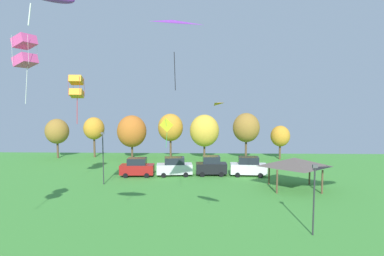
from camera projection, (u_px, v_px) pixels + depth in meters
name	position (u px, v px, depth m)	size (l,w,h in m)	color
kite_flying_2	(76.00, 87.00, 25.95)	(1.21, 1.31, 4.22)	orange
kite_flying_4	(172.00, 35.00, 20.20)	(2.92, 2.32, 4.22)	purple
kite_flying_6	(214.00, 110.00, 37.44)	(1.67, 1.73, 0.42)	orange
kite_flying_7	(25.00, 51.00, 25.89)	(2.08, 2.00, 5.98)	#E54C93
kite_flying_8	(166.00, 126.00, 36.14)	(1.77, 0.50, 3.65)	yellow
parked_car_leftmost	(137.00, 167.00, 40.07)	(4.54, 2.18, 2.49)	maroon
parked_car_second_from_left	(175.00, 167.00, 40.40)	(4.94, 2.49, 2.52)	silver
parked_car_third_from_left	(211.00, 166.00, 40.67)	(4.19, 2.23, 2.64)	black
parked_car_rightmost_in_row	(248.00, 167.00, 40.31)	(4.90, 2.29, 2.60)	silver
park_pavilion	(295.00, 162.00, 34.09)	(6.28, 4.86, 3.60)	brown
light_post_0	(314.00, 195.00, 21.96)	(0.36, 0.20, 5.30)	#2D2D33
light_post_1	(103.00, 155.00, 35.88)	(0.36, 0.20, 6.33)	#2D2D33
treeline_tree_0	(57.00, 131.00, 53.34)	(4.06, 4.06, 7.06)	brown
treeline_tree_1	(94.00, 129.00, 54.28)	(3.69, 3.69, 7.29)	brown
treeline_tree_2	(132.00, 131.00, 53.19)	(5.16, 5.16, 7.68)	brown
treeline_tree_3	(170.00, 127.00, 53.50)	(4.47, 4.47, 7.96)	brown
treeline_tree_4	(204.00, 131.00, 52.48)	(5.12, 5.12, 7.83)	brown
treeline_tree_5	(246.00, 128.00, 51.34)	(4.57, 4.57, 8.15)	brown
treeline_tree_6	(280.00, 136.00, 52.24)	(3.32, 3.32, 5.92)	brown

